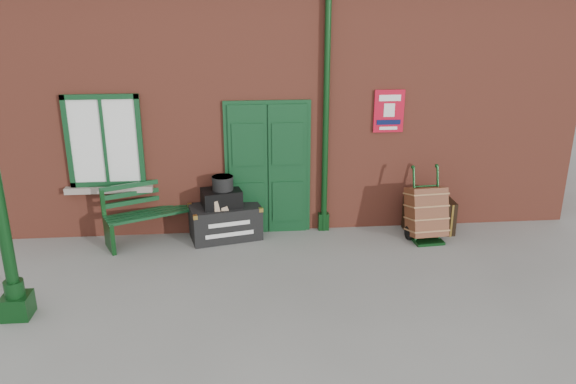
{
  "coord_description": "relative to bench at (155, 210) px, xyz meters",
  "views": [
    {
      "loc": [
        -0.78,
        -7.46,
        3.8
      ],
      "look_at": [
        -0.04,
        0.6,
        1.0
      ],
      "focal_mm": 35.0,
      "sensor_mm": 36.0,
      "label": 1
    }
  ],
  "objects": [
    {
      "name": "dark_trunk",
      "position": [
        4.6,
        -0.12,
        -0.22
      ],
      "size": [
        0.79,
        0.52,
        0.57
      ],
      "primitive_type": "cube",
      "rotation": [
        0.0,
        0.0,
        -0.0
      ],
      "color": "black",
      "rests_on": "ground"
    },
    {
      "name": "houdini_trunk",
      "position": [
        1.14,
        -0.07,
        -0.23
      ],
      "size": [
        1.24,
        0.86,
        0.57
      ],
      "primitive_type": "cube",
      "rotation": [
        0.0,
        0.0,
        0.22
      ],
      "color": "black",
      "rests_on": "ground"
    },
    {
      "name": "ground",
      "position": [
        2.17,
        -1.32,
        -0.51
      ],
      "size": [
        80.0,
        80.0,
        0.0
      ],
      "primitive_type": "plane",
      "color": "gray",
      "rests_on": "ground"
    },
    {
      "name": "canopy_column",
      "position": [
        -1.43,
        -2.32,
        0.9
      ],
      "size": [
        0.34,
        0.34,
        3.61
      ],
      "color": "#0C3312",
      "rests_on": "ground"
    },
    {
      "name": "suitcase_back",
      "position": [
        1.01,
        -0.07,
        -0.14
      ],
      "size": [
        0.35,
        0.52,
        0.74
      ],
      "primitive_type": "cube",
      "rotation": [
        0.0,
        -0.2,
        0.02
      ],
      "color": "tan",
      "rests_on": "ground"
    },
    {
      "name": "strongbox",
      "position": [
        1.09,
        -0.07,
        0.2
      ],
      "size": [
        0.71,
        0.58,
        0.28
      ],
      "primitive_type": "cube",
      "rotation": [
        0.0,
        0.0,
        0.22
      ],
      "color": "black",
      "rests_on": "houdini_trunk"
    },
    {
      "name": "bench",
      "position": [
        0.0,
        0.0,
        0.0
      ],
      "size": [
        1.7,
        1.14,
        1.01
      ],
      "rotation": [
        0.0,
        0.0,
        0.43
      ],
      "color": "#0F3A1C",
      "rests_on": "ground"
    },
    {
      "name": "suitcase_front",
      "position": [
        1.19,
        -0.07,
        -0.19
      ],
      "size": [
        0.37,
        0.47,
        0.64
      ],
      "primitive_type": "cube",
      "rotation": [
        0.0,
        -0.3,
        0.02
      ],
      "color": "tan",
      "rests_on": "ground"
    },
    {
      "name": "station_building",
      "position": [
        2.17,
        2.17,
        1.65
      ],
      "size": [
        10.3,
        4.3,
        4.36
      ],
      "color": "brown",
      "rests_on": "ground"
    },
    {
      "name": "porter_trolley",
      "position": [
        4.44,
        -0.43,
        -0.04
      ],
      "size": [
        0.63,
        0.68,
        1.2
      ],
      "rotation": [
        0.0,
        0.0,
        0.09
      ],
      "color": "#0C3312",
      "rests_on": "ground"
    },
    {
      "name": "hatbox",
      "position": [
        1.12,
        -0.07,
        0.45
      ],
      "size": [
        0.41,
        0.41,
        0.23
      ],
      "primitive_type": "cylinder",
      "rotation": [
        0.0,
        0.0,
        0.22
      ],
      "color": "black",
      "rests_on": "strongbox"
    }
  ]
}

